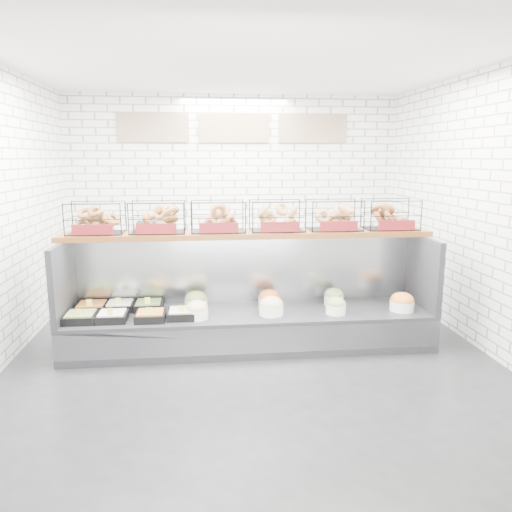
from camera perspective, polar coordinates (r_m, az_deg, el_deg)
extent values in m
plane|color=black|center=(5.41, -0.40, -11.28)|extent=(5.50, 5.50, 0.00)
cube|color=white|center=(7.76, -2.46, 6.99)|extent=(5.00, 0.02, 3.00)
cube|color=white|center=(5.84, 24.89, 4.57)|extent=(0.02, 5.50, 3.00)
cube|color=white|center=(5.09, -0.45, 21.75)|extent=(5.00, 5.50, 0.02)
cube|color=tan|center=(7.74, -11.70, 14.17)|extent=(1.05, 0.03, 0.42)
cube|color=tan|center=(7.72, -2.51, 14.39)|extent=(1.05, 0.03, 0.42)
cube|color=tan|center=(7.89, 6.50, 14.27)|extent=(1.05, 0.03, 0.42)
cube|color=black|center=(5.62, -0.72, -8.23)|extent=(4.00, 0.90, 0.40)
cube|color=#93969B|center=(5.20, -0.26, -9.61)|extent=(4.00, 0.03, 0.28)
cube|color=#93969B|center=(5.85, -1.11, -1.34)|extent=(4.00, 0.08, 0.80)
cube|color=black|center=(5.62, -21.17, -2.61)|extent=(0.06, 0.90, 0.80)
cube|color=black|center=(5.96, 18.49, -1.68)|extent=(0.06, 0.90, 0.80)
cube|color=black|center=(5.50, -19.39, -6.68)|extent=(0.32, 0.32, 0.08)
cube|color=olive|center=(5.49, -19.42, -6.33)|extent=(0.27, 0.27, 0.04)
cube|color=#FFFD58|center=(5.37, -19.72, -6.13)|extent=(0.06, 0.01, 0.08)
cube|color=black|center=(5.82, -18.25, -5.64)|extent=(0.33, 0.33, 0.08)
cube|color=#C56A29|center=(5.81, -18.27, -5.31)|extent=(0.28, 0.28, 0.04)
cube|color=#FFFD58|center=(5.69, -18.54, -5.10)|extent=(0.06, 0.01, 0.08)
cube|color=black|center=(5.43, -16.11, -6.72)|extent=(0.31, 0.31, 0.08)
cube|color=silver|center=(5.42, -16.13, -6.37)|extent=(0.26, 0.26, 0.04)
cube|color=#FFFD58|center=(5.30, -16.36, -6.14)|extent=(0.06, 0.01, 0.08)
cube|color=black|center=(5.77, -15.28, -5.59)|extent=(0.30, 0.30, 0.08)
cube|color=white|center=(5.76, -15.30, -5.26)|extent=(0.26, 0.26, 0.04)
cube|color=#FFFD58|center=(5.65, -15.50, -5.03)|extent=(0.06, 0.01, 0.08)
cube|color=black|center=(5.35, -11.96, -6.77)|extent=(0.31, 0.31, 0.08)
cube|color=#BF7528|center=(5.34, -11.98, -6.41)|extent=(0.26, 0.26, 0.04)
cube|color=#FFFD58|center=(5.22, -12.12, -6.19)|extent=(0.06, 0.01, 0.08)
cube|color=black|center=(5.72, -12.15, -5.60)|extent=(0.31, 0.31, 0.08)
cube|color=olive|center=(5.71, -12.16, -5.27)|extent=(0.26, 0.26, 0.04)
cube|color=#FFFD58|center=(5.59, -12.30, -5.04)|extent=(0.06, 0.01, 0.08)
cube|color=black|center=(5.36, -8.44, -6.60)|extent=(0.31, 0.31, 0.08)
cube|color=silver|center=(5.35, -8.45, -6.24)|extent=(0.26, 0.26, 0.04)
cube|color=#FFFD58|center=(5.24, -8.52, -6.02)|extent=(0.06, 0.01, 0.08)
cylinder|color=white|center=(5.32, -6.75, -6.54)|extent=(0.24, 0.24, 0.11)
ellipsoid|color=tan|center=(5.30, -6.77, -5.92)|extent=(0.23, 0.23, 0.16)
cylinder|color=white|center=(5.66, -6.86, -5.45)|extent=(0.26, 0.26, 0.11)
ellipsoid|color=olive|center=(5.64, -6.87, -4.87)|extent=(0.25, 0.25, 0.18)
cylinder|color=white|center=(5.41, 1.75, -6.16)|extent=(0.26, 0.26, 0.11)
ellipsoid|color=tan|center=(5.39, 1.76, -5.55)|extent=(0.26, 0.26, 0.18)
cylinder|color=white|center=(5.69, 1.54, -5.28)|extent=(0.25, 0.25, 0.11)
ellipsoid|color=orange|center=(5.67, 1.54, -4.70)|extent=(0.25, 0.25, 0.17)
cylinder|color=white|center=(5.50, 9.11, -5.99)|extent=(0.22, 0.22, 0.11)
ellipsoid|color=#799A4E|center=(5.49, 9.13, -5.39)|extent=(0.21, 0.21, 0.15)
cylinder|color=white|center=(5.85, 8.87, -4.95)|extent=(0.22, 0.22, 0.11)
ellipsoid|color=olive|center=(5.83, 8.89, -4.38)|extent=(0.22, 0.22, 0.15)
cylinder|color=white|center=(5.78, 16.33, -5.47)|extent=(0.27, 0.27, 0.11)
ellipsoid|color=orange|center=(5.77, 16.36, -4.90)|extent=(0.26, 0.26, 0.18)
cube|color=#532B11|center=(5.58, -0.95, 2.56)|extent=(4.10, 0.50, 0.06)
cube|color=black|center=(5.65, -17.84, 4.17)|extent=(0.60, 0.38, 0.34)
cube|color=maroon|center=(5.47, -18.20, 2.87)|extent=(0.42, 0.02, 0.11)
cube|color=black|center=(5.55, -11.17, 4.38)|extent=(0.60, 0.38, 0.34)
cube|color=maroon|center=(5.37, -11.32, 3.07)|extent=(0.42, 0.02, 0.11)
cube|color=black|center=(5.53, -4.36, 4.54)|extent=(0.60, 0.38, 0.34)
cube|color=maroon|center=(5.35, -4.28, 3.23)|extent=(0.42, 0.02, 0.11)
cube|color=black|center=(5.59, 2.40, 4.63)|extent=(0.60, 0.38, 0.34)
cube|color=maroon|center=(5.41, 2.71, 3.34)|extent=(0.42, 0.02, 0.11)
cube|color=black|center=(5.73, 8.94, 4.66)|extent=(0.60, 0.38, 0.34)
cube|color=maroon|center=(5.55, 9.45, 3.39)|extent=(0.42, 0.02, 0.11)
cube|color=black|center=(5.93, 15.11, 4.63)|extent=(0.60, 0.38, 0.34)
cube|color=maroon|center=(5.76, 15.78, 3.41)|extent=(0.42, 0.02, 0.11)
cube|color=#93969B|center=(7.60, -2.24, -1.11)|extent=(4.00, 0.60, 0.90)
cube|color=black|center=(7.55, -11.89, 2.98)|extent=(0.40, 0.30, 0.24)
cube|color=silver|center=(7.53, -4.32, 2.93)|extent=(0.35, 0.28, 0.18)
cylinder|color=#CF5833|center=(7.57, 1.24, 3.16)|extent=(0.09, 0.09, 0.22)
cube|color=black|center=(7.70, 8.88, 3.46)|extent=(0.30, 0.30, 0.30)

